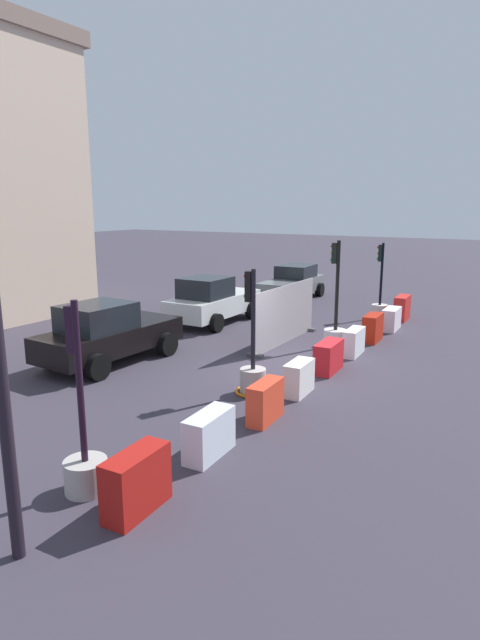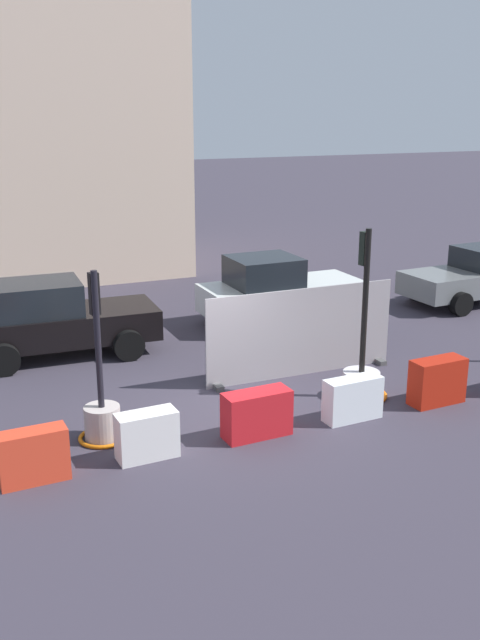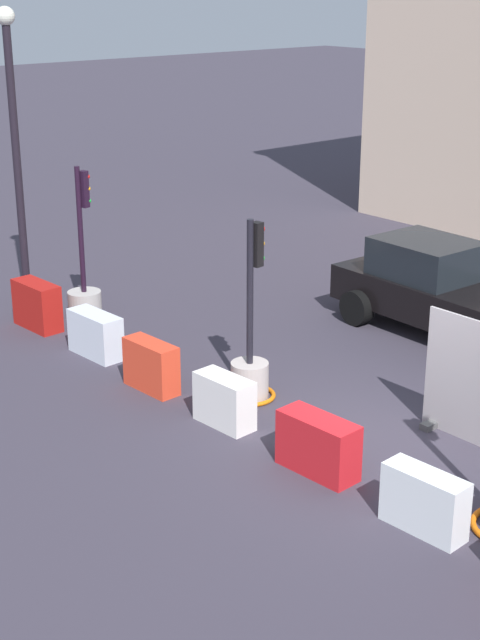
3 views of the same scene
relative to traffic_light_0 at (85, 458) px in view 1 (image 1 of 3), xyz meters
The scene contains 18 objects.
ground_plane 7.40m from the traffic_light_0, ahead, with size 120.00×120.00×0.00m, color #38333F.
traffic_light_0 is the anchor object (origin of this frame).
traffic_light_1 5.00m from the traffic_light_0, ahead, with size 0.83×0.83×2.89m.
traffic_light_2 9.96m from the traffic_light_0, ahead, with size 1.02×1.02×3.24m.
traffic_light_3 14.77m from the traffic_light_0, ahead, with size 0.89×0.89×2.88m.
construction_barrier_0 1.04m from the traffic_light_0, 90.46° to the right, with size 1.10×0.49×0.89m.
construction_barrier_1 2.14m from the traffic_light_0, 26.80° to the right, with size 1.13×0.49×0.78m.
construction_barrier_2 3.90m from the traffic_light_0, 16.06° to the right, with size 1.03×0.43×0.81m.
construction_barrier_3 5.59m from the traffic_light_0, 10.37° to the right, with size 0.98×0.47×0.77m.
construction_barrier_4 7.47m from the traffic_light_0, ahead, with size 1.17×0.52×0.80m.
construction_barrier_5 9.31m from the traffic_light_0, ahead, with size 1.08×0.43×0.77m.
construction_barrier_6 11.13m from the traffic_light_0, ahead, with size 1.08×0.49×0.87m.
construction_barrier_7 13.01m from the traffic_light_0, ahead, with size 1.15×0.52×0.76m.
construction_barrier_8 14.83m from the traffic_light_0, ahead, with size 1.15×0.48×0.92m.
car_grey_saloon 17.42m from the traffic_light_0, 15.09° to the left, with size 4.49×2.25×1.55m.
car_black_sedan 6.77m from the traffic_light_0, 42.09° to the left, with size 4.27×2.18×1.70m.
car_white_van 11.72m from the traffic_light_0, 24.65° to the left, with size 4.14×2.14×1.74m.
site_fence_panel 9.54m from the traffic_light_0, ahead, with size 4.18×0.50×1.84m.
Camera 1 is at (-12.35, -5.79, 4.26)m, focal length 29.26 mm.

